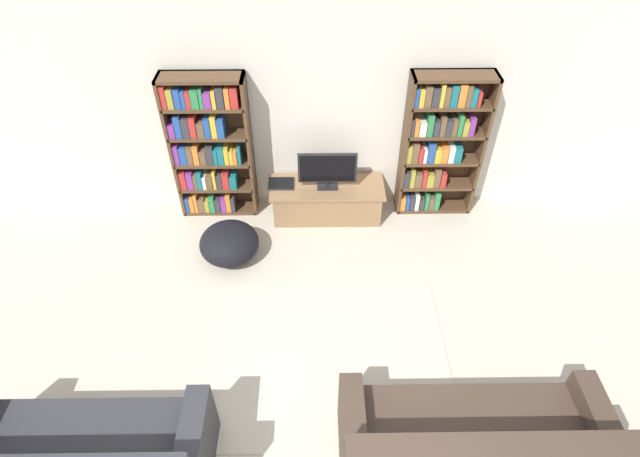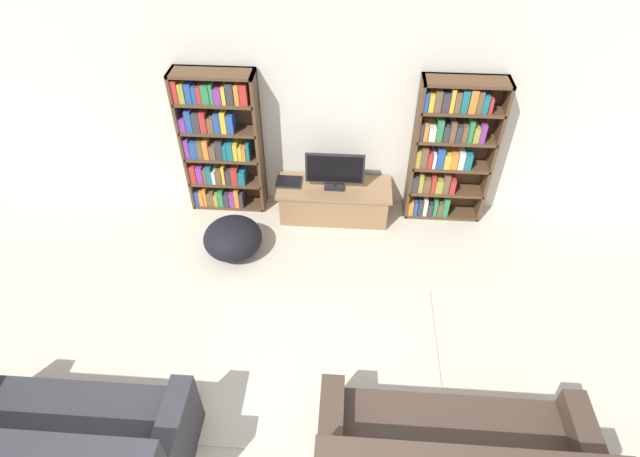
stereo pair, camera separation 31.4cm
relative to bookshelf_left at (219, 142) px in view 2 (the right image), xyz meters
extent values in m
cube|color=silver|center=(1.24, 0.18, 0.40)|extent=(8.80, 0.06, 2.60)
cube|color=#513823|center=(-0.41, -0.02, -0.01)|extent=(0.04, 0.30, 1.79)
cube|color=#513823|center=(0.48, -0.02, -0.01)|extent=(0.04, 0.30, 1.79)
cube|color=#513823|center=(0.04, 0.11, -0.01)|extent=(0.93, 0.04, 1.79)
cube|color=#513823|center=(0.04, -0.02, 0.87)|extent=(0.93, 0.30, 0.04)
cube|color=#513823|center=(0.04, -0.02, -0.89)|extent=(0.89, 0.30, 0.04)
cube|color=#234C99|center=(-0.36, -0.03, -0.76)|extent=(0.05, 0.24, 0.21)
cube|color=orange|center=(-0.30, -0.03, -0.77)|extent=(0.05, 0.24, 0.20)
cube|color=orange|center=(-0.25, -0.03, -0.74)|extent=(0.04, 0.24, 0.25)
cube|color=brown|center=(-0.19, -0.03, -0.77)|extent=(0.08, 0.24, 0.19)
cube|color=#9E9333|center=(-0.12, -0.03, -0.78)|extent=(0.05, 0.24, 0.17)
cube|color=#2D7F47|center=(-0.05, -0.03, -0.76)|extent=(0.06, 0.24, 0.22)
cube|color=#333338|center=(0.02, -0.03, -0.78)|extent=(0.06, 0.24, 0.19)
cube|color=#7F338C|center=(0.09, -0.03, -0.77)|extent=(0.06, 0.24, 0.19)
cube|color=orange|center=(0.15, -0.03, -0.74)|extent=(0.06, 0.24, 0.25)
cube|color=#333338|center=(0.21, -0.03, -0.77)|extent=(0.05, 0.24, 0.20)
cube|color=#513823|center=(0.04, -0.02, -0.53)|extent=(0.89, 0.30, 0.04)
cube|color=#B72D28|center=(-0.35, -0.03, -0.39)|extent=(0.08, 0.24, 0.24)
cube|color=#7F338C|center=(-0.26, -0.03, -0.40)|extent=(0.07, 0.24, 0.23)
cube|color=brown|center=(-0.20, -0.03, -0.41)|extent=(0.04, 0.24, 0.20)
cube|color=#196B75|center=(-0.15, -0.03, -0.40)|extent=(0.06, 0.24, 0.23)
cube|color=silver|center=(-0.09, -0.03, -0.42)|extent=(0.04, 0.24, 0.17)
cube|color=brown|center=(-0.03, -0.03, -0.42)|extent=(0.07, 0.24, 0.19)
cube|color=gold|center=(0.03, -0.03, -0.39)|extent=(0.04, 0.24, 0.24)
cube|color=#333338|center=(0.09, -0.03, -0.41)|extent=(0.06, 0.24, 0.19)
cube|color=#B72D28|center=(0.16, -0.03, -0.40)|extent=(0.08, 0.24, 0.22)
cube|color=#196B75|center=(0.25, -0.03, -0.42)|extent=(0.08, 0.24, 0.17)
cube|color=#513823|center=(0.04, -0.02, -0.17)|extent=(0.89, 0.30, 0.04)
cube|color=#7F338C|center=(-0.36, -0.03, -0.03)|extent=(0.06, 0.24, 0.25)
cube|color=#234C99|center=(-0.28, -0.03, -0.04)|extent=(0.08, 0.24, 0.22)
cube|color=brown|center=(-0.20, -0.03, -0.04)|extent=(0.07, 0.24, 0.22)
cube|color=orange|center=(-0.13, -0.03, -0.03)|extent=(0.06, 0.24, 0.23)
cube|color=brown|center=(-0.06, -0.03, -0.07)|extent=(0.07, 0.24, 0.17)
cube|color=#333338|center=(0.03, -0.03, -0.03)|extent=(0.08, 0.24, 0.23)
cube|color=#196B75|center=(0.09, -0.03, -0.05)|extent=(0.04, 0.24, 0.20)
cube|color=#196B75|center=(0.15, -0.03, -0.05)|extent=(0.07, 0.24, 0.21)
cube|color=gold|center=(0.22, -0.03, -0.05)|extent=(0.05, 0.24, 0.21)
cube|color=gold|center=(0.27, -0.03, -0.06)|extent=(0.04, 0.24, 0.17)
cube|color=orange|center=(0.31, -0.03, -0.07)|extent=(0.04, 0.24, 0.17)
cube|color=#196B75|center=(0.36, -0.03, -0.04)|extent=(0.04, 0.24, 0.22)
cube|color=#513823|center=(0.04, -0.02, 0.19)|extent=(0.89, 0.30, 0.04)
cube|color=#7F338C|center=(-0.35, -0.03, 0.29)|extent=(0.07, 0.24, 0.16)
cube|color=#234C99|center=(-0.27, -0.03, 0.34)|extent=(0.07, 0.24, 0.26)
cube|color=#333338|center=(-0.19, -0.03, 0.32)|extent=(0.08, 0.24, 0.23)
cube|color=#B72D28|center=(-0.11, -0.03, 0.33)|extent=(0.07, 0.24, 0.24)
cube|color=brown|center=(-0.03, -0.03, 0.30)|extent=(0.07, 0.24, 0.18)
cube|color=#234C99|center=(0.05, -0.03, 0.32)|extent=(0.07, 0.24, 0.23)
cube|color=gold|center=(0.12, -0.03, 0.33)|extent=(0.06, 0.24, 0.25)
cube|color=#234C99|center=(0.20, -0.03, 0.32)|extent=(0.07, 0.24, 0.22)
cube|color=#513823|center=(0.04, -0.02, 0.55)|extent=(0.89, 0.30, 0.04)
cube|color=#B72D28|center=(-0.36, -0.03, 0.69)|extent=(0.06, 0.24, 0.25)
cube|color=#9E9333|center=(-0.29, -0.03, 0.67)|extent=(0.06, 0.24, 0.22)
cube|color=#234C99|center=(-0.21, -0.03, 0.67)|extent=(0.07, 0.24, 0.22)
cube|color=#234C99|center=(-0.15, -0.03, 0.66)|extent=(0.04, 0.24, 0.20)
cube|color=#B72D28|center=(-0.10, -0.03, 0.66)|extent=(0.05, 0.24, 0.20)
cube|color=#2D7F47|center=(-0.03, -0.03, 0.67)|extent=(0.08, 0.24, 0.21)
cube|color=#2D7F47|center=(0.04, -0.03, 0.68)|extent=(0.04, 0.24, 0.22)
cube|color=#7F338C|center=(0.10, -0.03, 0.66)|extent=(0.08, 0.24, 0.18)
cube|color=gold|center=(0.17, -0.03, 0.66)|extent=(0.04, 0.24, 0.20)
cube|color=#333338|center=(0.24, -0.03, 0.68)|extent=(0.08, 0.24, 0.24)
cube|color=orange|center=(0.31, -0.03, 0.68)|extent=(0.05, 0.24, 0.23)
cube|color=#B72D28|center=(0.39, -0.03, 0.68)|extent=(0.08, 0.24, 0.23)
cube|color=#513823|center=(2.28, -0.02, -0.01)|extent=(0.04, 0.30, 1.79)
cube|color=#513823|center=(3.17, -0.02, -0.01)|extent=(0.04, 0.30, 1.79)
cube|color=#513823|center=(2.72, 0.11, -0.01)|extent=(0.93, 0.04, 1.79)
cube|color=#513823|center=(2.72, -0.02, 0.87)|extent=(0.93, 0.30, 0.04)
cube|color=#513823|center=(2.72, -0.02, -0.89)|extent=(0.89, 0.30, 0.04)
cube|color=orange|center=(2.33, -0.03, -0.77)|extent=(0.07, 0.24, 0.19)
cube|color=#234C99|center=(2.40, -0.03, -0.77)|extent=(0.04, 0.24, 0.19)
cube|color=#333338|center=(2.45, -0.03, -0.77)|extent=(0.06, 0.24, 0.20)
cube|color=silver|center=(2.51, -0.03, -0.75)|extent=(0.05, 0.24, 0.23)
cube|color=#333338|center=(2.57, -0.03, -0.79)|extent=(0.06, 0.24, 0.16)
cube|color=#2D7F47|center=(2.63, -0.03, -0.75)|extent=(0.05, 0.24, 0.23)
cube|color=brown|center=(2.69, -0.03, -0.78)|extent=(0.06, 0.24, 0.18)
cube|color=#2D7F47|center=(2.76, -0.03, -0.74)|extent=(0.06, 0.24, 0.25)
cube|color=#513823|center=(2.72, -0.02, -0.53)|extent=(0.89, 0.30, 0.04)
cube|color=#333338|center=(2.34, -0.03, -0.41)|extent=(0.08, 0.24, 0.21)
cube|color=#9E9333|center=(2.41, -0.03, -0.39)|extent=(0.05, 0.24, 0.24)
cube|color=brown|center=(2.48, -0.03, -0.42)|extent=(0.08, 0.24, 0.19)
cube|color=#B72D28|center=(2.56, -0.03, -0.40)|extent=(0.05, 0.24, 0.23)
cube|color=#9E9333|center=(2.63, -0.03, -0.42)|extent=(0.08, 0.24, 0.17)
cube|color=brown|center=(2.71, -0.03, -0.39)|extent=(0.07, 0.24, 0.25)
cube|color=#B72D28|center=(2.78, -0.03, -0.41)|extent=(0.06, 0.24, 0.19)
cube|color=#513823|center=(2.72, -0.02, -0.17)|extent=(0.89, 0.30, 0.04)
cube|color=#9E9333|center=(2.33, -0.03, -0.04)|extent=(0.06, 0.24, 0.22)
cube|color=brown|center=(2.40, -0.03, -0.03)|extent=(0.08, 0.24, 0.25)
cube|color=#B72D28|center=(2.47, -0.03, -0.06)|extent=(0.05, 0.24, 0.19)
cube|color=silver|center=(2.52, -0.03, -0.06)|extent=(0.04, 0.24, 0.18)
cube|color=#234C99|center=(2.58, -0.03, -0.03)|extent=(0.08, 0.24, 0.25)
cube|color=gold|center=(2.67, -0.03, -0.06)|extent=(0.07, 0.24, 0.18)
cube|color=orange|center=(2.74, -0.03, -0.05)|extent=(0.07, 0.24, 0.20)
cube|color=silver|center=(2.82, -0.03, -0.05)|extent=(0.07, 0.24, 0.21)
cube|color=#196B75|center=(2.90, -0.03, -0.05)|extent=(0.08, 0.24, 0.20)
cube|color=#513823|center=(2.72, -0.02, 0.19)|extent=(0.89, 0.30, 0.04)
cube|color=#333338|center=(2.32, -0.03, 0.31)|extent=(0.04, 0.24, 0.21)
cube|color=orange|center=(2.37, -0.03, 0.30)|extent=(0.05, 0.24, 0.19)
cube|color=silver|center=(2.44, -0.03, 0.29)|extent=(0.08, 0.24, 0.17)
cube|color=#2D7F47|center=(2.52, -0.03, 0.33)|extent=(0.07, 0.24, 0.25)
cube|color=#333338|center=(2.59, -0.03, 0.30)|extent=(0.06, 0.24, 0.18)
cube|color=brown|center=(2.66, -0.03, 0.32)|extent=(0.06, 0.24, 0.23)
cube|color=#333338|center=(2.73, -0.03, 0.30)|extent=(0.07, 0.24, 0.19)
cube|color=brown|center=(2.79, -0.03, 0.31)|extent=(0.05, 0.24, 0.20)
cube|color=#2D7F47|center=(2.85, -0.03, 0.33)|extent=(0.05, 0.24, 0.25)
cube|color=#9E9333|center=(2.92, -0.03, 0.30)|extent=(0.06, 0.24, 0.18)
cube|color=#7F338C|center=(2.98, -0.03, 0.32)|extent=(0.06, 0.24, 0.22)
cube|color=#513823|center=(2.72, -0.02, 0.55)|extent=(0.89, 0.30, 0.04)
cube|color=#234C99|center=(2.32, -0.03, 0.67)|extent=(0.05, 0.24, 0.21)
cube|color=gold|center=(2.38, -0.03, 0.67)|extent=(0.05, 0.24, 0.20)
cube|color=brown|center=(2.44, -0.03, 0.68)|extent=(0.07, 0.24, 0.23)
cube|color=#333338|center=(2.53, -0.03, 0.67)|extent=(0.08, 0.24, 0.21)
cube|color=gold|center=(2.59, -0.03, 0.69)|extent=(0.04, 0.24, 0.26)
cube|color=brown|center=(2.65, -0.03, 0.68)|extent=(0.06, 0.24, 0.23)
cube|color=#196B75|center=(2.72, -0.03, 0.69)|extent=(0.07, 0.24, 0.25)
cube|color=orange|center=(2.80, -0.03, 0.69)|extent=(0.08, 0.24, 0.26)
cube|color=brown|center=(2.88, -0.03, 0.69)|extent=(0.05, 0.24, 0.24)
cube|color=#196B75|center=(2.94, -0.03, 0.67)|extent=(0.06, 0.24, 0.20)
cube|color=#B72D28|center=(2.99, -0.03, 0.65)|extent=(0.04, 0.24, 0.17)
cube|color=#8E6B47|center=(1.38, -0.15, -0.70)|extent=(1.29, 0.51, 0.40)
cube|color=#8E6B47|center=(1.38, -0.15, -0.48)|extent=(1.38, 0.54, 0.04)
cube|color=black|center=(1.38, -0.16, -0.45)|extent=(0.24, 0.16, 0.03)
cylinder|color=black|center=(1.38, -0.16, -0.41)|extent=(0.04, 0.04, 0.05)
cube|color=black|center=(1.38, -0.16, -0.19)|extent=(0.69, 0.04, 0.39)
cube|color=black|center=(1.38, -0.18, -0.19)|extent=(0.64, 0.00, 0.35)
cube|color=#28282D|center=(0.82, -0.11, -0.45)|extent=(0.31, 0.24, 0.02)
cube|color=black|center=(0.82, -0.11, -0.44)|extent=(0.30, 0.23, 0.00)
cube|color=beige|center=(1.40, -2.26, -0.90)|extent=(2.14, 1.82, 0.02)
cube|color=#2D2D33|center=(-0.52, -3.32, -0.68)|extent=(1.86, 0.83, 0.45)
cube|color=#2D2D33|center=(0.32, -3.32, -0.59)|extent=(0.18, 0.83, 0.63)
cube|color=#423328|center=(2.42, -3.22, -0.68)|extent=(2.02, 0.81, 0.45)
cube|color=#423328|center=(1.50, -3.22, -0.59)|extent=(0.18, 0.81, 0.63)
ellipsoid|color=black|center=(0.27, -0.89, -0.70)|extent=(0.67, 0.67, 0.42)
camera|label=1|loc=(1.23, -4.96, 3.17)|focal=28.00mm
camera|label=2|loc=(1.54, -4.95, 3.17)|focal=28.00mm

